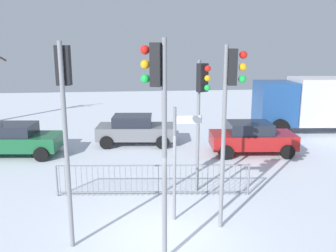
{
  "coord_description": "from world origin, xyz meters",
  "views": [
    {
      "loc": [
        -0.75,
        -8.47,
        4.93
      ],
      "look_at": [
        0.56,
        3.36,
        2.21
      ],
      "focal_mm": 38.31,
      "sensor_mm": 36.0,
      "label": 1
    }
  ],
  "objects_px": {
    "direction_sign_post": "(177,159)",
    "delivery_truck": "(320,102)",
    "car_red_near": "(252,137)",
    "car_grey_mid": "(135,129)",
    "traffic_light_rear_right": "(230,98)",
    "traffic_light_foreground_right": "(65,100)",
    "traffic_light_mid_right": "(158,104)",
    "car_green_far": "(16,139)",
    "traffic_light_mid_left": "(202,97)"
  },
  "relations": [
    {
      "from": "direction_sign_post",
      "to": "delivery_truck",
      "type": "height_order",
      "value": "direction_sign_post"
    },
    {
      "from": "car_red_near",
      "to": "delivery_truck",
      "type": "bearing_deg",
      "value": 39.74
    },
    {
      "from": "car_grey_mid",
      "to": "delivery_truck",
      "type": "bearing_deg",
      "value": 13.72
    },
    {
      "from": "traffic_light_rear_right",
      "to": "car_red_near",
      "type": "xyz_separation_m",
      "value": [
        2.99,
        6.56,
        -2.83
      ]
    },
    {
      "from": "traffic_light_foreground_right",
      "to": "delivery_truck",
      "type": "height_order",
      "value": "traffic_light_foreground_right"
    },
    {
      "from": "traffic_light_mid_right",
      "to": "delivery_truck",
      "type": "bearing_deg",
      "value": -21.13
    },
    {
      "from": "traffic_light_mid_right",
      "to": "traffic_light_foreground_right",
      "type": "height_order",
      "value": "traffic_light_mid_right"
    },
    {
      "from": "delivery_truck",
      "to": "car_grey_mid",
      "type": "bearing_deg",
      "value": 12.7
    },
    {
      "from": "car_red_near",
      "to": "car_green_far",
      "type": "height_order",
      "value": "same"
    },
    {
      "from": "traffic_light_rear_right",
      "to": "delivery_truck",
      "type": "bearing_deg",
      "value": 153.78
    },
    {
      "from": "traffic_light_mid_left",
      "to": "direction_sign_post",
      "type": "relative_size",
      "value": 1.35
    },
    {
      "from": "traffic_light_mid_right",
      "to": "car_green_far",
      "type": "relative_size",
      "value": 1.28
    },
    {
      "from": "traffic_light_mid_left",
      "to": "car_red_near",
      "type": "distance_m",
      "value": 5.77
    },
    {
      "from": "traffic_light_mid_right",
      "to": "car_red_near",
      "type": "bearing_deg",
      "value": -11.8
    },
    {
      "from": "direction_sign_post",
      "to": "car_red_near",
      "type": "relative_size",
      "value": 0.84
    },
    {
      "from": "traffic_light_mid_right",
      "to": "car_red_near",
      "type": "relative_size",
      "value": 1.29
    },
    {
      "from": "traffic_light_rear_right",
      "to": "car_red_near",
      "type": "relative_size",
      "value": 1.25
    },
    {
      "from": "traffic_light_mid_left",
      "to": "car_red_near",
      "type": "bearing_deg",
      "value": -157.29
    },
    {
      "from": "traffic_light_rear_right",
      "to": "car_red_near",
      "type": "height_order",
      "value": "traffic_light_rear_right"
    },
    {
      "from": "traffic_light_rear_right",
      "to": "car_green_far",
      "type": "distance_m",
      "value": 11.03
    },
    {
      "from": "car_red_near",
      "to": "car_grey_mid",
      "type": "xyz_separation_m",
      "value": [
        -5.29,
        2.19,
        0.0
      ]
    },
    {
      "from": "traffic_light_mid_right",
      "to": "traffic_light_mid_left",
      "type": "xyz_separation_m",
      "value": [
        1.72,
        3.77,
        -0.44
      ]
    },
    {
      "from": "direction_sign_post",
      "to": "car_red_near",
      "type": "bearing_deg",
      "value": 56.19
    },
    {
      "from": "traffic_light_rear_right",
      "to": "car_grey_mid",
      "type": "relative_size",
      "value": 1.25
    },
    {
      "from": "traffic_light_rear_right",
      "to": "car_green_far",
      "type": "relative_size",
      "value": 1.25
    },
    {
      "from": "direction_sign_post",
      "to": "car_green_far",
      "type": "bearing_deg",
      "value": 134.83
    },
    {
      "from": "traffic_light_foreground_right",
      "to": "direction_sign_post",
      "type": "height_order",
      "value": "traffic_light_foreground_right"
    },
    {
      "from": "traffic_light_mid_right",
      "to": "traffic_light_rear_right",
      "type": "height_order",
      "value": "traffic_light_mid_right"
    },
    {
      "from": "car_grey_mid",
      "to": "traffic_light_foreground_right",
      "type": "bearing_deg",
      "value": -95.04
    },
    {
      "from": "direction_sign_post",
      "to": "car_grey_mid",
      "type": "xyz_separation_m",
      "value": [
        -1.01,
        8.17,
        -1.07
      ]
    },
    {
      "from": "traffic_light_foreground_right",
      "to": "car_grey_mid",
      "type": "height_order",
      "value": "traffic_light_foreground_right"
    },
    {
      "from": "traffic_light_foreground_right",
      "to": "delivery_truck",
      "type": "distance_m",
      "value": 16.35
    },
    {
      "from": "traffic_light_mid_right",
      "to": "direction_sign_post",
      "type": "bearing_deg",
      "value": 1.0
    },
    {
      "from": "direction_sign_post",
      "to": "delivery_truck",
      "type": "distance_m",
      "value": 13.56
    },
    {
      "from": "car_green_far",
      "to": "delivery_truck",
      "type": "bearing_deg",
      "value": 15.9
    },
    {
      "from": "car_grey_mid",
      "to": "car_red_near",
      "type": "bearing_deg",
      "value": -16.76
    },
    {
      "from": "car_red_near",
      "to": "car_green_far",
      "type": "distance_m",
      "value": 10.68
    },
    {
      "from": "car_green_far",
      "to": "car_red_near",
      "type": "bearing_deg",
      "value": 1.28
    },
    {
      "from": "traffic_light_mid_right",
      "to": "traffic_light_mid_left",
      "type": "bearing_deg",
      "value": -4.13
    },
    {
      "from": "traffic_light_rear_right",
      "to": "delivery_truck",
      "type": "xyz_separation_m",
      "value": [
        8.25,
        10.24,
        -1.86
      ]
    },
    {
      "from": "car_grey_mid",
      "to": "traffic_light_rear_right",
      "type": "bearing_deg",
      "value": -69.54
    },
    {
      "from": "traffic_light_mid_left",
      "to": "traffic_light_mid_right",
      "type": "bearing_deg",
      "value": 36.47
    },
    {
      "from": "car_red_near",
      "to": "car_green_far",
      "type": "xyz_separation_m",
      "value": [
        -10.65,
        0.85,
        0.0
      ]
    },
    {
      "from": "car_green_far",
      "to": "car_grey_mid",
      "type": "bearing_deg",
      "value": 19.89
    },
    {
      "from": "traffic_light_rear_right",
      "to": "traffic_light_mid_left",
      "type": "height_order",
      "value": "traffic_light_rear_right"
    },
    {
      "from": "delivery_truck",
      "to": "traffic_light_foreground_right",
      "type": "bearing_deg",
      "value": 45.53
    },
    {
      "from": "traffic_light_foreground_right",
      "to": "traffic_light_mid_left",
      "type": "xyz_separation_m",
      "value": [
        3.81,
        2.86,
        -0.4
      ]
    },
    {
      "from": "traffic_light_mid_right",
      "to": "traffic_light_foreground_right",
      "type": "bearing_deg",
      "value": 86.76
    },
    {
      "from": "traffic_light_rear_right",
      "to": "delivery_truck",
      "type": "distance_m",
      "value": 13.28
    },
    {
      "from": "traffic_light_mid_left",
      "to": "delivery_truck",
      "type": "bearing_deg",
      "value": -166.58
    }
  ]
}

